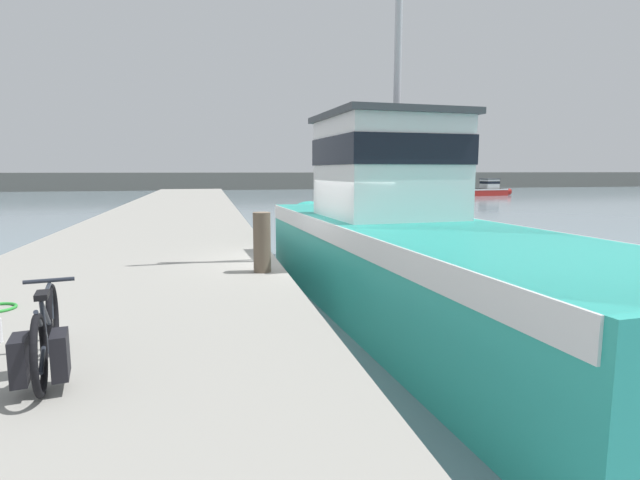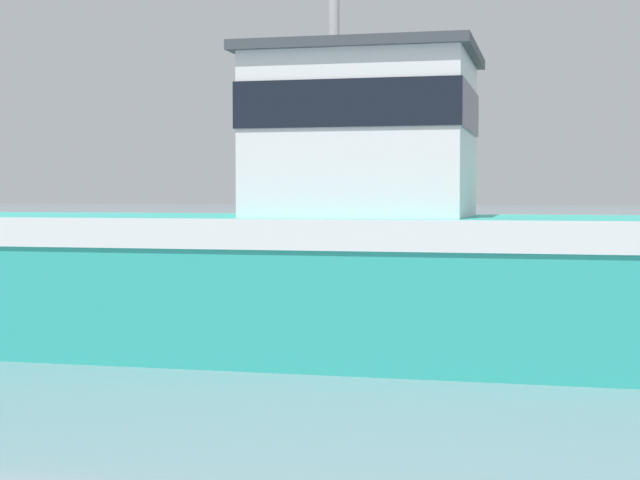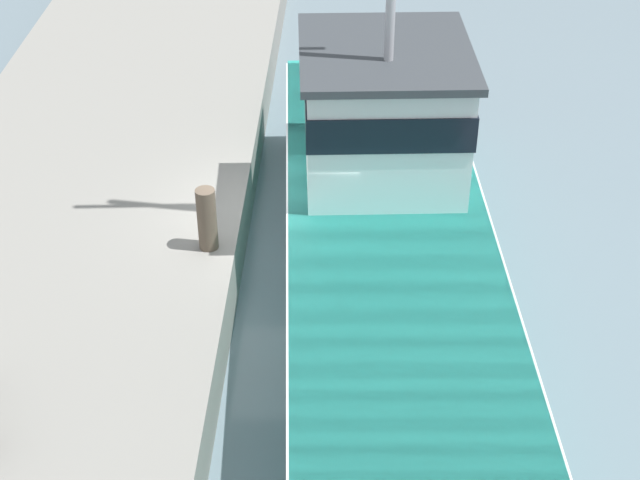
{
  "view_description": "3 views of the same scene",
  "coord_description": "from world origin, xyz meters",
  "px_view_note": "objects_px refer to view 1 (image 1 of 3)",
  "views": [
    {
      "loc": [
        -1.98,
        -9.52,
        2.7
      ],
      "look_at": [
        -0.34,
        -2.28,
        1.67
      ],
      "focal_mm": 28.0,
      "sensor_mm": 36.0,
      "label": 1
    },
    {
      "loc": [
        13.59,
        3.18,
        2.05
      ],
      "look_at": [
        0.51,
        -0.78,
        1.4
      ],
      "focal_mm": 55.0,
      "sensor_mm": 36.0,
      "label": 2
    },
    {
      "loc": [
        1.07,
        -13.4,
        9.76
      ],
      "look_at": [
        0.66,
        -1.01,
        1.16
      ],
      "focal_mm": 55.0,
      "sensor_mm": 36.0,
      "label": 3
    }
  ],
  "objects_px": {
    "bicycle_touring": "(45,339)",
    "mooring_post": "(262,242)",
    "boat_blue_far": "(487,189)",
    "fishing_boat_main": "(402,242)",
    "boat_white_moored": "(448,192)"
  },
  "relations": [
    {
      "from": "bicycle_touring",
      "to": "mooring_post",
      "type": "relative_size",
      "value": 1.68
    },
    {
      "from": "boat_blue_far",
      "to": "bicycle_touring",
      "type": "relative_size",
      "value": 3.33
    },
    {
      "from": "fishing_boat_main",
      "to": "mooring_post",
      "type": "bearing_deg",
      "value": -176.63
    },
    {
      "from": "fishing_boat_main",
      "to": "boat_blue_far",
      "type": "relative_size",
      "value": 2.29
    },
    {
      "from": "boat_blue_far",
      "to": "bicycle_touring",
      "type": "xyz_separation_m",
      "value": [
        -31.01,
        -44.48,
        0.61
      ]
    },
    {
      "from": "fishing_boat_main",
      "to": "bicycle_touring",
      "type": "relative_size",
      "value": 7.63
    },
    {
      "from": "boat_blue_far",
      "to": "boat_white_moored",
      "type": "relative_size",
      "value": 0.75
    },
    {
      "from": "fishing_boat_main",
      "to": "bicycle_touring",
      "type": "bearing_deg",
      "value": -142.15
    },
    {
      "from": "fishing_boat_main",
      "to": "mooring_post",
      "type": "xyz_separation_m",
      "value": [
        -2.72,
        -0.33,
        0.13
      ]
    },
    {
      "from": "fishing_boat_main",
      "to": "boat_white_moored",
      "type": "height_order",
      "value": "fishing_boat_main"
    },
    {
      "from": "boat_blue_far",
      "to": "mooring_post",
      "type": "bearing_deg",
      "value": -41.82
    },
    {
      "from": "mooring_post",
      "to": "fishing_boat_main",
      "type": "bearing_deg",
      "value": 6.88
    },
    {
      "from": "boat_blue_far",
      "to": "boat_white_moored",
      "type": "height_order",
      "value": "boat_white_moored"
    },
    {
      "from": "mooring_post",
      "to": "boat_blue_far",
      "type": "bearing_deg",
      "value": 54.58
    },
    {
      "from": "boat_white_moored",
      "to": "boat_blue_far",
      "type": "bearing_deg",
      "value": 73.95
    }
  ]
}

